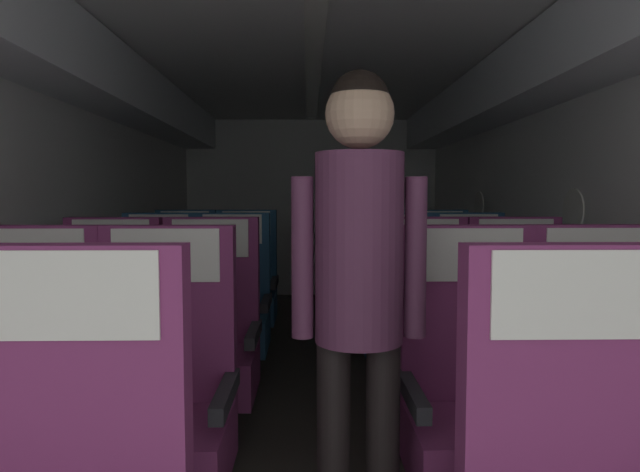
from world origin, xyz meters
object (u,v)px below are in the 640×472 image
seat_d_right_window (398,310)px  seat_e_right_window (382,289)px  seat_c_left_aisle (209,344)px  seat_d_left_window (157,311)px  seat_e_left_window (184,289)px  seat_c_left_window (108,345)px  flight_attendant (359,268)px  seat_b_right_window (474,405)px  seat_c_right_window (423,342)px  seat_e_right_aisle (441,289)px  seat_c_right_aisle (520,342)px  seat_d_left_aisle (231,311)px  seat_b_left_aisle (162,407)px  seat_d_right_aisle (471,309)px  seat_e_left_aisle (246,289)px  seat_b_right_aisle (606,403)px  seat_b_left_window (23,407)px

seat_d_right_window → seat_e_right_window: (0.01, 0.85, 0.00)m
seat_c_left_aisle → seat_d_left_window: 1.00m
seat_e_left_window → seat_c_left_aisle: bearing=-73.5°
seat_c_left_window → flight_attendant: (1.20, -1.09, 0.53)m
seat_b_right_window → seat_d_right_window: size_ratio=1.00×
seat_d_left_window → seat_c_right_window: bearing=-27.8°
seat_e_right_aisle → seat_c_right_aisle: bearing=-89.6°
seat_d_left_aisle → seat_e_right_window: (1.13, 0.87, 0.00)m
seat_b_left_aisle → flight_attendant: 0.90m
seat_d_left_aisle → flight_attendant: (0.68, -1.95, 0.53)m
seat_b_left_aisle → seat_e_left_window: size_ratio=1.00×
seat_d_right_aisle → seat_e_left_window: same height
seat_c_right_window → seat_d_left_window: 1.83m
seat_b_right_window → seat_e_left_aisle: 2.83m
flight_attendant → seat_c_left_window: bearing=154.3°
seat_e_right_window → seat_d_left_window: bearing=-152.3°
seat_c_right_window → seat_d_right_aisle: 0.99m
seat_e_right_window → flight_attendant: (-0.45, -2.82, 0.53)m
seat_c_left_aisle → seat_d_left_window: (-0.50, 0.86, 0.00)m
seat_b_right_aisle → seat_d_left_aisle: size_ratio=1.00×
seat_d_left_window → seat_e_left_aisle: (0.50, 0.86, 0.00)m
seat_d_left_aisle → seat_c_right_aisle: bearing=-27.4°
seat_b_right_aisle → seat_c_left_window: bearing=158.2°
seat_c_left_window → seat_c_right_window: same height
seat_b_right_window → seat_c_right_window: (-0.00, 0.89, 0.00)m
flight_attendant → seat_e_left_window: bearing=129.5°
seat_c_left_aisle → flight_attendant: flight_attendant is taller
seat_b_right_window → seat_e_left_window: (-1.64, 2.62, 0.00)m
seat_b_left_window → seat_e_left_window: 2.61m
seat_e_left_window → flight_attendant: (1.20, -2.85, 0.53)m
seat_b_left_aisle → seat_c_left_window: (-0.50, 0.87, 0.00)m
seat_e_right_aisle → seat_c_left_window: bearing=-140.8°
seat_b_left_window → seat_e_left_window: bearing=90.0°
seat_d_right_aisle → seat_e_left_aisle: (-1.62, 0.86, 0.00)m
seat_b_left_window → seat_e_left_aisle: bearing=78.7°
seat_b_right_window → seat_e_right_window: (0.01, 2.60, 0.00)m
seat_c_left_aisle → seat_d_right_window: (1.12, 0.87, 0.00)m
seat_c_left_window → seat_d_left_aisle: same height
flight_attendant → seat_e_right_aisle: bearing=88.3°
seat_b_right_aisle → seat_b_right_window: size_ratio=1.00×
seat_e_left_aisle → seat_d_right_aisle: bearing=-27.8°
seat_d_left_window → seat_e_left_window: size_ratio=1.00×
seat_d_right_window → seat_e_right_window: same height
seat_d_left_window → seat_d_right_aisle: 2.12m
seat_b_right_aisle → seat_e_right_window: bearing=100.8°
seat_c_right_aisle → seat_e_left_aisle: 2.37m
seat_b_right_aisle → seat_c_left_aisle: 1.84m
seat_c_left_window → seat_d_right_aisle: size_ratio=1.00×
seat_e_right_window → seat_b_left_aisle: bearing=-113.8°
seat_b_right_aisle → seat_d_left_window: size_ratio=1.00×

